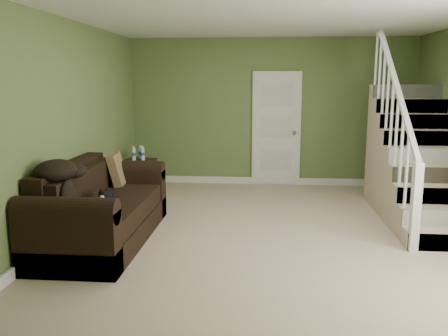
% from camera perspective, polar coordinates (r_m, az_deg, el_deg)
% --- Properties ---
extents(floor, '(5.00, 5.50, 0.01)m').
position_cam_1_polar(floor, '(6.06, 5.72, -7.47)').
color(floor, tan).
rests_on(floor, ground).
extents(ceiling, '(5.00, 5.50, 0.01)m').
position_cam_1_polar(ceiling, '(5.81, 6.21, 17.71)').
color(ceiling, white).
rests_on(ceiling, wall_back).
extents(wall_back, '(5.00, 0.04, 2.60)m').
position_cam_1_polar(wall_back, '(8.53, 5.67, 6.68)').
color(wall_back, '#5F753F').
rests_on(wall_back, floor).
extents(wall_front, '(5.00, 0.04, 2.60)m').
position_cam_1_polar(wall_front, '(3.07, 6.74, -0.22)').
color(wall_front, '#5F753F').
rests_on(wall_front, floor).
extents(wall_left, '(0.04, 5.50, 2.60)m').
position_cam_1_polar(wall_left, '(6.27, -17.62, 4.85)').
color(wall_left, '#5F753F').
rests_on(wall_left, floor).
extents(baseboard_back, '(5.00, 0.04, 0.12)m').
position_cam_1_polar(baseboard_back, '(8.68, 5.53, -1.53)').
color(baseboard_back, white).
rests_on(baseboard_back, floor).
extents(baseboard_left, '(0.04, 5.50, 0.12)m').
position_cam_1_polar(baseboard_left, '(6.49, -16.76, -6.10)').
color(baseboard_left, white).
rests_on(baseboard_left, floor).
extents(door, '(0.86, 0.12, 2.02)m').
position_cam_1_polar(door, '(8.52, 6.32, 4.67)').
color(door, white).
rests_on(door, floor).
extents(staircase, '(1.00, 2.51, 2.82)m').
position_cam_1_polar(staircase, '(7.16, 21.91, -0.10)').
color(staircase, tan).
rests_on(staircase, floor).
extents(sofa, '(1.00, 2.31, 0.91)m').
position_cam_1_polar(sofa, '(5.76, -14.76, -5.12)').
color(sofa, black).
rests_on(sofa, floor).
extents(side_table, '(0.52, 0.52, 0.79)m').
position_cam_1_polar(side_table, '(8.08, -10.10, -0.89)').
color(side_table, black).
rests_on(side_table, floor).
extents(cat, '(0.20, 0.43, 0.21)m').
position_cam_1_polar(cat, '(5.52, -13.91, -3.31)').
color(cat, black).
rests_on(cat, sofa).
extents(banana, '(0.18, 0.20, 0.06)m').
position_cam_1_polar(banana, '(5.43, -14.53, -4.14)').
color(banana, gold).
rests_on(banana, sofa).
extents(throw_pillow, '(0.24, 0.44, 0.43)m').
position_cam_1_polar(throw_pillow, '(6.46, -12.72, -0.20)').
color(throw_pillow, '#4A321D').
rests_on(throw_pillow, sofa).
extents(throw_blanket, '(0.51, 0.61, 0.22)m').
position_cam_1_polar(throw_blanket, '(5.21, -19.62, -0.27)').
color(throw_blanket, black).
rests_on(throw_blanket, sofa).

